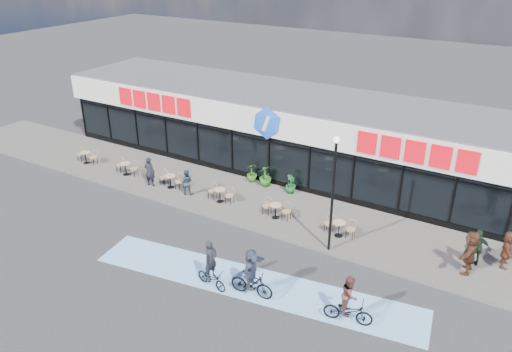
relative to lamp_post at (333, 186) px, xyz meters
The scene contains 22 objects.
ground 7.00m from the lamp_post, 158.11° to the right, with size 120.00×120.00×0.00m, color #28282B.
sidewalk 6.95m from the lamp_post, 158.98° to the left, with size 44.00×5.00×0.10m, color #56514C.
bike_lane 5.33m from the lamp_post, 114.42° to the right, with size 14.00×2.20×0.01m, color #75A9DD.
building 9.59m from the lamp_post, 126.88° to the left, with size 30.60×6.57×4.75m.
lamp_post is the anchor object (origin of this frame).
bistro_set_0 17.27m from the lamp_post, behind, with size 1.54×0.62×0.90m.
bistro_set_1 13.95m from the lamp_post, behind, with size 1.54×0.62×0.90m.
bistro_set_2 10.67m from the lamp_post, behind, with size 1.54×0.62×0.90m.
bistro_set_3 7.49m from the lamp_post, 168.48° to the left, with size 1.54×0.62×0.90m.
bistro_set_4 4.62m from the lamp_post, 157.97° to the left, with size 1.54×0.62×0.90m.
bistro_set_5 3.09m from the lamp_post, 92.12° to the left, with size 1.54×0.62×0.90m.
potted_plant_left 8.37m from the lamp_post, 146.90° to the left, with size 0.60×0.60×1.08m, color #255A19.
potted_plant_mid 6.41m from the lamp_post, 134.12° to the left, with size 0.59×0.59×1.05m, color #154A1F.
potted_plant_right 7.55m from the lamp_post, 143.43° to the left, with size 0.69×0.69×1.23m, color #1F5A19.
patron_left 11.62m from the lamp_post, behind, with size 0.63×0.41×1.73m, color black.
patron_right 9.31m from the lamp_post, behind, with size 0.70×0.55×1.45m, color #2A3741.
pedestrian_a 6.25m from the lamp_post, 13.65° to the left, with size 1.81×0.58×1.95m, color #442718.
pedestrian_b 7.83m from the lamp_post, 20.65° to the left, with size 1.57×0.50×1.69m, color #4E2A1C.
pedestrian_c 6.66m from the lamp_post, 19.58° to the left, with size 1.01×0.42×1.72m, color #192E1E.
cyclist_a 5.23m from the lamp_post, 107.43° to the right, with size 1.85×1.59×2.13m.
cyclist_b 5.30m from the lamp_post, 58.55° to the right, with size 1.91×0.98×2.01m.
cyclist_c 6.25m from the lamp_post, 122.69° to the right, with size 1.60×0.80×2.15m.
Camera 1 is at (12.55, -15.79, 12.72)m, focal length 35.00 mm.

